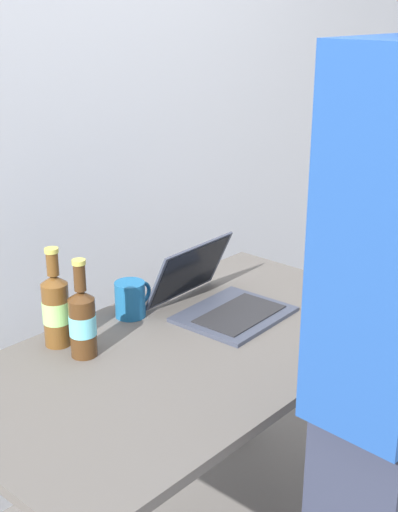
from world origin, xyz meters
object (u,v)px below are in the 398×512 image
Objects in this scene: laptop at (219,299)px; beer_bottle_brown at (56,308)px; beer_bottle_dark at (82,320)px; coffee_mug at (131,299)px.

laptop is 0.49m from beer_bottle_brown.
laptop is 1.34× the size of beer_bottle_dark.
beer_bottle_dark is at bearing 169.06° from laptop.
beer_bottle_brown is 2.17× the size of coffee_mug.
coffee_mug is at bearing 19.15° from beer_bottle_dark.
beer_bottle_brown is (-0.01, 0.10, 0.01)m from beer_bottle_dark.
beer_bottle_brown is at bearing 157.51° from laptop.
coffee_mug is at bearing 138.97° from laptop.
beer_bottle_dark is at bearing -160.85° from coffee_mug.
beer_bottle_dark is 2.10× the size of coffee_mug.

